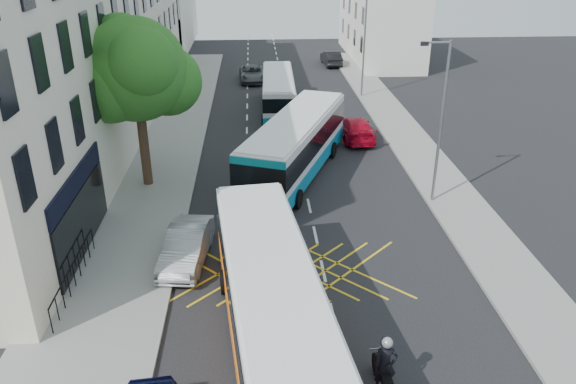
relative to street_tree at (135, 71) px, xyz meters
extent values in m
plane|color=black|center=(8.51, -14.97, -6.29)|extent=(120.00, 120.00, 0.00)
cube|color=gray|center=(0.01, 0.03, -6.22)|extent=(5.00, 70.00, 0.15)
cube|color=gray|center=(16.01, 0.03, -6.22)|extent=(3.00, 70.00, 0.15)
cube|color=beige|center=(-5.49, 9.53, 0.21)|extent=(8.00, 45.00, 13.00)
cube|color=black|center=(-1.44, -6.97, -2.89)|extent=(0.12, 7.00, 0.90)
cube|color=black|center=(-1.44, -6.97, -4.69)|extent=(0.12, 7.00, 2.60)
cube|color=silver|center=(-5.49, 40.03, -1.29)|extent=(8.00, 20.00, 10.00)
cube|color=silver|center=(19.51, 33.03, -2.29)|extent=(6.00, 18.00, 8.00)
cylinder|color=#382619|center=(0.01, 0.03, -3.94)|extent=(0.50, 0.50, 4.40)
sphere|color=#1D5D1A|center=(0.01, 0.03, 0.06)|extent=(5.20, 5.20, 5.20)
sphere|color=#1D5D1A|center=(1.41, 0.83, -0.74)|extent=(3.60, 3.60, 3.60)
sphere|color=#1D5D1A|center=(-1.19, -0.57, -0.54)|extent=(3.80, 3.80, 3.80)
sphere|color=#1D5D1A|center=(0.61, -1.27, 0.66)|extent=(3.40, 3.40, 3.40)
sphere|color=#1D5D1A|center=(-0.79, 1.13, 1.06)|extent=(3.20, 3.20, 3.20)
cylinder|color=slate|center=(14.81, -2.97, -2.14)|extent=(0.14, 0.14, 8.00)
cylinder|color=slate|center=(14.21, -2.97, 1.76)|extent=(1.20, 0.10, 0.10)
cube|color=black|center=(13.61, -2.97, 1.71)|extent=(0.35, 0.15, 0.18)
cylinder|color=slate|center=(14.81, 17.03, -2.14)|extent=(0.14, 0.14, 8.00)
cube|color=silver|center=(6.24, -13.22, -4.51)|extent=(3.99, 11.91, 2.81)
cube|color=silver|center=(6.24, -13.22, -3.05)|extent=(3.75, 11.65, 0.13)
cube|color=black|center=(6.24, -13.22, -4.12)|extent=(4.06, 11.97, 1.17)
cube|color=orange|center=(6.24, -13.22, -5.50)|extent=(4.05, 11.96, 0.80)
cylinder|color=black|center=(4.56, -10.21, -5.81)|extent=(0.41, 0.98, 0.96)
cylinder|color=black|center=(7.19, -9.90, -5.81)|extent=(0.41, 0.98, 0.96)
cube|color=silver|center=(8.12, 1.09, -4.48)|extent=(6.87, 12.05, 2.86)
cube|color=silver|center=(8.12, 1.09, -3.00)|extent=(6.58, 11.75, 0.13)
cube|color=black|center=(8.12, 1.09, -4.08)|extent=(6.94, 12.13, 1.19)
cube|color=#0D7AA2|center=(8.12, 1.09, -5.48)|extent=(6.93, 12.12, 0.81)
cube|color=#0B7C8B|center=(5.95, -4.41, -4.45)|extent=(2.59, 1.10, 2.70)
cube|color=#FF0C0C|center=(4.93, -4.02, -5.21)|extent=(0.25, 0.15, 0.25)
cube|color=#FF0C0C|center=(6.97, -4.82, -5.21)|extent=(0.25, 0.15, 0.25)
cylinder|color=black|center=(8.05, 4.60, -5.81)|extent=(0.64, 1.02, 0.97)
cylinder|color=black|center=(10.56, 3.61, -5.81)|extent=(0.64, 1.02, 0.97)
cylinder|color=black|center=(5.40, -2.13, -5.81)|extent=(0.64, 1.02, 0.97)
cylinder|color=black|center=(7.91, -3.12, -5.81)|extent=(0.64, 1.02, 0.97)
cube|color=silver|center=(7.72, 13.50, -4.78)|extent=(2.54, 10.01, 2.40)
cube|color=silver|center=(7.72, 13.50, -3.53)|extent=(2.35, 9.80, 0.11)
cube|color=black|center=(7.72, 13.50, -4.44)|extent=(2.60, 10.07, 0.99)
cube|color=#0D86A4|center=(7.72, 13.50, -5.61)|extent=(2.59, 10.06, 0.68)
cube|color=silver|center=(7.58, 8.56, -4.75)|extent=(2.30, 0.16, 2.26)
cube|color=#FF0C0C|center=(6.70, 8.58, -5.39)|extent=(0.25, 0.07, 0.25)
cube|color=#FF0C0C|center=(8.46, 8.53, -5.39)|extent=(0.25, 0.07, 0.25)
cylinder|color=black|center=(6.67, 16.25, -5.89)|extent=(0.28, 0.82, 0.81)
cylinder|color=black|center=(8.93, 16.18, -5.89)|extent=(0.28, 0.82, 0.81)
cylinder|color=black|center=(6.50, 10.19, -5.89)|extent=(0.28, 0.82, 0.81)
cylinder|color=black|center=(8.76, 10.13, -5.89)|extent=(0.28, 0.82, 0.81)
cylinder|color=black|center=(9.47, -14.87, -5.94)|extent=(0.15, 0.71, 0.71)
cube|color=black|center=(9.49, -15.70, -5.60)|extent=(0.28, 1.34, 0.24)
cube|color=black|center=(9.48, -15.42, -5.41)|extent=(0.33, 0.51, 0.22)
cube|color=black|center=(9.50, -15.98, -5.46)|extent=(0.31, 0.56, 0.11)
cylinder|color=slate|center=(9.47, -14.93, -5.52)|extent=(0.08, 0.48, 0.93)
cylinder|color=slate|center=(9.47, -15.09, -5.13)|extent=(0.67, 0.06, 0.04)
imported|color=black|center=(9.50, -15.76, -5.17)|extent=(0.71, 0.48, 1.91)
sphere|color=#99999E|center=(9.50, -15.76, -4.35)|extent=(0.33, 0.33, 0.33)
imported|color=#999CA0|center=(2.91, -7.87, -5.55)|extent=(2.10, 4.68, 1.49)
imported|color=red|center=(12.56, 6.89, -5.57)|extent=(2.17, 5.03, 1.44)
imported|color=#43464B|center=(5.77, 23.16, -5.61)|extent=(2.51, 5.03, 1.37)
imported|color=black|center=(13.90, 29.46, -5.55)|extent=(1.87, 4.58, 1.48)
camera|label=1|loc=(5.87, -28.24, 6.33)|focal=35.00mm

